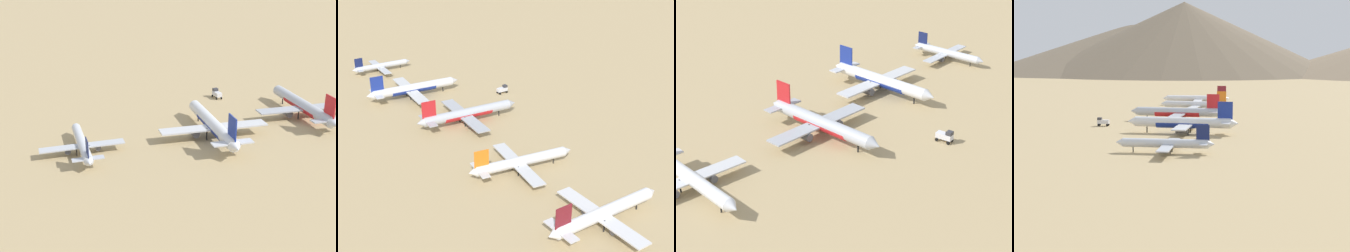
# 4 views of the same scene
# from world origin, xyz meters

# --- Properties ---
(ground_plane) EXTENTS (1800.00, 1800.00, 0.00)m
(ground_plane) POSITION_xyz_m (0.00, 0.00, 0.00)
(ground_plane) COLOR tan
(parked_jet_0) EXTENTS (43.70, 35.42, 12.63)m
(parked_jet_0) POSITION_xyz_m (1.94, -85.12, 4.25)
(parked_jet_0) COLOR white
(parked_jet_0) RESTS_ON ground
(parked_jet_1) EXTENTS (41.04, 33.50, 11.85)m
(parked_jet_1) POSITION_xyz_m (-0.83, -44.88, 3.99)
(parked_jet_1) COLOR silver
(parked_jet_1) RESTS_ON ground
(parked_jet_2) EXTENTS (46.86, 38.09, 13.51)m
(parked_jet_2) POSITION_xyz_m (3.62, 2.06, 4.49)
(parked_jet_2) COLOR #B2B7C1
(parked_jet_2) RESTS_ON ground
(parked_jet_3) EXTENTS (46.56, 37.85, 13.42)m
(parked_jet_3) POSITION_xyz_m (-3.68, 42.74, 4.47)
(parked_jet_3) COLOR silver
(parked_jet_3) RESTS_ON ground
(parked_jet_4) EXTENTS (32.98, 26.72, 9.53)m
(parked_jet_4) POSITION_xyz_m (-3.02, 87.32, 3.21)
(parked_jet_4) COLOR silver
(parked_jet_4) RESTS_ON ground
(service_truck) EXTENTS (5.29, 2.85, 3.90)m
(service_truck) POSITION_xyz_m (35.58, 23.47, 2.08)
(service_truck) COLOR silver
(service_truck) RESTS_ON ground
(desert_hill_0) EXTENTS (556.65, 556.65, 129.41)m
(desert_hill_0) POSITION_xyz_m (79.88, -705.63, 64.71)
(desert_hill_0) COLOR #70604C
(desert_hill_0) RESTS_ON ground
(desert_hill_1) EXTENTS (591.96, 591.96, 98.17)m
(desert_hill_1) POSITION_xyz_m (180.68, -764.36, 49.09)
(desert_hill_1) COLOR #70604C
(desert_hill_1) RESTS_ON ground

